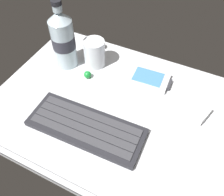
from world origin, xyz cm
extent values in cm
cube|color=silver|center=(0.00, 0.00, -1.00)|extent=(64.00, 48.00, 2.00)
cube|color=silver|center=(0.00, -23.40, 0.40)|extent=(64.00, 1.20, 0.80)
cube|color=#232328|center=(-2.48, -9.55, 0.70)|extent=(29.31, 11.86, 1.40)
cube|color=#3D3D42|center=(-2.58, -6.25, 1.55)|extent=(26.73, 2.79, 0.30)
cube|color=#3D3D42|center=(-2.51, -8.45, 1.55)|extent=(26.73, 2.79, 0.30)
cube|color=#3D3D42|center=(-2.45, -10.65, 1.55)|extent=(26.73, 2.79, 0.30)
cube|color=#3D3D42|center=(-2.38, -12.85, 1.55)|extent=(26.73, 2.79, 0.30)
cube|color=silver|center=(5.35, 13.05, 0.70)|extent=(12.40, 8.24, 1.40)
cube|color=#4C8CEA|center=(5.35, 13.05, 1.45)|extent=(8.71, 6.38, 0.10)
cube|color=#333338|center=(11.74, 13.40, 0.70)|extent=(1.01, 3.84, 1.12)
cylinder|color=silver|center=(-12.04, 12.58, 4.25)|extent=(6.40, 6.40, 8.50)
cylinder|color=brown|center=(-12.04, 12.58, 3.26)|extent=(5.50, 5.50, 6.12)
cylinder|color=silver|center=(-19.97, 8.96, 7.50)|extent=(6.60, 6.60, 15.00)
cone|color=silver|center=(-19.97, 8.96, 16.40)|extent=(6.60, 6.60, 2.80)
cylinder|color=silver|center=(-19.97, 8.96, 18.70)|extent=(2.51, 2.51, 1.80)
cylinder|color=black|center=(-19.97, 8.96, 20.20)|extent=(2.77, 2.77, 1.20)
cylinder|color=#2D2D38|center=(-19.97, 8.96, 8.25)|extent=(6.73, 6.73, 3.80)
cube|color=white|center=(20.27, 7.10, 1.20)|extent=(8.31, 7.37, 2.40)
sphere|color=#198C33|center=(-11.15, 6.34, 1.10)|extent=(2.20, 2.20, 2.20)
camera|label=1|loc=(17.31, -35.34, 50.11)|focal=37.88mm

